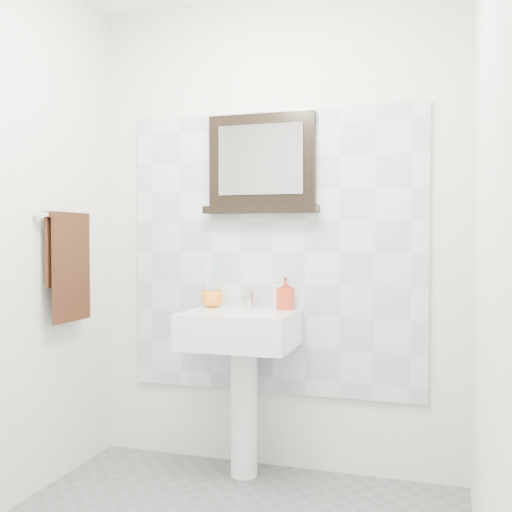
{
  "coord_description": "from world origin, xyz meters",
  "views": [
    {
      "loc": [
        0.86,
        -1.98,
        1.24
      ],
      "look_at": [
        0.07,
        0.55,
        1.15
      ],
      "focal_mm": 42.0,
      "sensor_mm": 36.0,
      "label": 1
    }
  ],
  "objects_px": {
    "hand_towel": "(69,258)",
    "soap_dispenser": "(286,293)",
    "framed_mirror": "(262,167)",
    "toothbrush_cup": "(212,299)",
    "pedestal_sink": "(241,347)"
  },
  "relations": [
    {
      "from": "framed_mirror",
      "to": "soap_dispenser",
      "type": "bearing_deg",
      "value": -20.86
    },
    {
      "from": "framed_mirror",
      "to": "toothbrush_cup",
      "type": "bearing_deg",
      "value": -161.41
    },
    {
      "from": "toothbrush_cup",
      "to": "hand_towel",
      "type": "distance_m",
      "value": 0.76
    },
    {
      "from": "pedestal_sink",
      "to": "toothbrush_cup",
      "type": "distance_m",
      "value": 0.32
    },
    {
      "from": "toothbrush_cup",
      "to": "soap_dispenser",
      "type": "height_order",
      "value": "soap_dispenser"
    },
    {
      "from": "toothbrush_cup",
      "to": "hand_towel",
      "type": "bearing_deg",
      "value": -150.55
    },
    {
      "from": "toothbrush_cup",
      "to": "soap_dispenser",
      "type": "relative_size",
      "value": 0.67
    },
    {
      "from": "framed_mirror",
      "to": "hand_towel",
      "type": "distance_m",
      "value": 1.1
    },
    {
      "from": "hand_towel",
      "to": "soap_dispenser",
      "type": "bearing_deg",
      "value": 20.53
    },
    {
      "from": "soap_dispenser",
      "to": "toothbrush_cup",
      "type": "bearing_deg",
      "value": -173.01
    },
    {
      "from": "soap_dispenser",
      "to": "framed_mirror",
      "type": "bearing_deg",
      "value": 162.01
    },
    {
      "from": "soap_dispenser",
      "to": "framed_mirror",
      "type": "distance_m",
      "value": 0.68
    },
    {
      "from": "soap_dispenser",
      "to": "hand_towel",
      "type": "height_order",
      "value": "hand_towel"
    },
    {
      "from": "pedestal_sink",
      "to": "soap_dispenser",
      "type": "xyz_separation_m",
      "value": [
        0.2,
        0.13,
        0.27
      ]
    },
    {
      "from": "pedestal_sink",
      "to": "hand_towel",
      "type": "xyz_separation_m",
      "value": [
        -0.83,
        -0.26,
        0.45
      ]
    }
  ]
}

